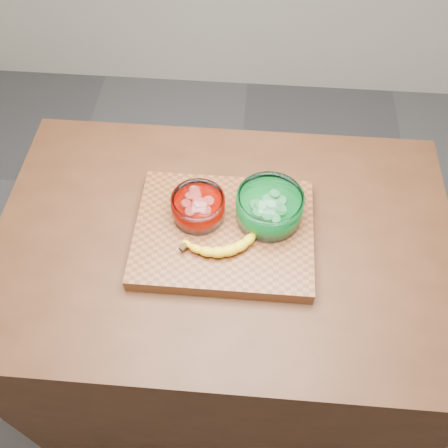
{
  "coord_description": "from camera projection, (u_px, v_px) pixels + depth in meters",
  "views": [
    {
      "loc": [
        0.06,
        -0.72,
        1.97
      ],
      "look_at": [
        0.0,
        0.0,
        0.96
      ],
      "focal_mm": 40.0,
      "sensor_mm": 36.0,
      "label": 1
    }
  ],
  "objects": [
    {
      "name": "counter",
      "position": [
        224.0,
        313.0,
        1.66
      ],
      "size": [
        1.2,
        0.8,
        0.9
      ],
      "primitive_type": "cube",
      "color": "#462715",
      "rests_on": "ground"
    },
    {
      "name": "bowl_red",
      "position": [
        198.0,
        207.0,
        1.26
      ],
      "size": [
        0.14,
        0.14,
        0.06
      ],
      "color": "white",
      "rests_on": "cutting_board"
    },
    {
      "name": "cutting_board",
      "position": [
        224.0,
        233.0,
        1.27
      ],
      "size": [
        0.45,
        0.35,
        0.04
      ],
      "primitive_type": "cube",
      "color": "brown",
      "rests_on": "counter"
    },
    {
      "name": "banana",
      "position": [
        223.0,
        237.0,
        1.22
      ],
      "size": [
        0.22,
        0.15,
        0.03
      ],
      "primitive_type": null,
      "color": "yellow",
      "rests_on": "cutting_board"
    },
    {
      "name": "ground",
      "position": [
        224.0,
        362.0,
        2.02
      ],
      "size": [
        3.5,
        3.5,
        0.0
      ],
      "primitive_type": "plane",
      "color": "#4F4F53",
      "rests_on": "ground"
    },
    {
      "name": "bowl_green",
      "position": [
        269.0,
        207.0,
        1.25
      ],
      "size": [
        0.17,
        0.17,
        0.08
      ],
      "color": "white",
      "rests_on": "cutting_board"
    }
  ]
}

